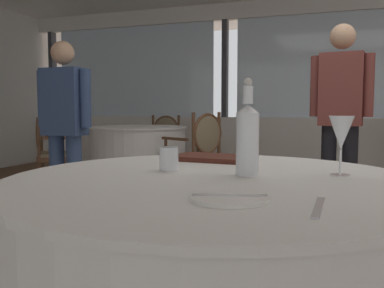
{
  "coord_description": "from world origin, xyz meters",
  "views": [
    {
      "loc": [
        0.08,
        -2.9,
        0.99
      ],
      "look_at": [
        -0.39,
        -1.57,
        0.87
      ],
      "focal_mm": 38.98,
      "sensor_mm": 36.0,
      "label": 1
    }
  ],
  "objects_px": {
    "dining_chair_1_2": "(163,140)",
    "diner_person_1": "(341,109)",
    "dining_chair_1_1": "(199,149)",
    "water_tumbler": "(169,159)",
    "side_plate": "(230,198)",
    "menu_book": "(211,158)",
    "dining_chair_1_0": "(51,149)",
    "diner_person_0": "(64,122)",
    "water_bottle": "(247,137)",
    "wine_glass": "(341,134)"
  },
  "relations": [
    {
      "from": "dining_chair_1_2",
      "to": "diner_person_1",
      "type": "distance_m",
      "value": 3.05
    },
    {
      "from": "dining_chair_1_1",
      "to": "dining_chair_1_2",
      "type": "xyz_separation_m",
      "value": [
        -1.03,
        1.45,
        -0.03
      ]
    },
    {
      "from": "water_tumbler",
      "to": "dining_chair_1_2",
      "type": "xyz_separation_m",
      "value": [
        -1.85,
        4.25,
        -0.29
      ]
    },
    {
      "from": "side_plate",
      "to": "dining_chair_1_2",
      "type": "relative_size",
      "value": 0.23
    },
    {
      "from": "dining_chair_1_2",
      "to": "dining_chair_1_1",
      "type": "bearing_deg",
      "value": 30.11
    },
    {
      "from": "menu_book",
      "to": "diner_person_1",
      "type": "bearing_deg",
      "value": 79.25
    },
    {
      "from": "water_tumbler",
      "to": "dining_chair_1_0",
      "type": "distance_m",
      "value": 3.7
    },
    {
      "from": "water_tumbler",
      "to": "diner_person_0",
      "type": "distance_m",
      "value": 2.29
    },
    {
      "from": "dining_chair_1_2",
      "to": "water_tumbler",
      "type": "bearing_deg",
      "value": 18.13
    },
    {
      "from": "diner_person_0",
      "to": "side_plate",
      "type": "bearing_deg",
      "value": -134.53
    },
    {
      "from": "side_plate",
      "to": "water_bottle",
      "type": "bearing_deg",
      "value": 95.41
    },
    {
      "from": "water_bottle",
      "to": "dining_chair_1_1",
      "type": "relative_size",
      "value": 0.34
    },
    {
      "from": "dining_chair_1_0",
      "to": "diner_person_0",
      "type": "distance_m",
      "value": 1.44
    },
    {
      "from": "side_plate",
      "to": "dining_chair_1_2",
      "type": "height_order",
      "value": "dining_chair_1_2"
    },
    {
      "from": "water_bottle",
      "to": "menu_book",
      "type": "height_order",
      "value": "water_bottle"
    },
    {
      "from": "dining_chair_1_2",
      "to": "diner_person_0",
      "type": "relative_size",
      "value": 0.57
    },
    {
      "from": "wine_glass",
      "to": "water_tumbler",
      "type": "relative_size",
      "value": 2.37
    },
    {
      "from": "menu_book",
      "to": "diner_person_0",
      "type": "height_order",
      "value": "diner_person_0"
    },
    {
      "from": "wine_glass",
      "to": "diner_person_0",
      "type": "height_order",
      "value": "diner_person_0"
    },
    {
      "from": "dining_chair_1_2",
      "to": "diner_person_1",
      "type": "height_order",
      "value": "diner_person_1"
    },
    {
      "from": "menu_book",
      "to": "dining_chair_1_0",
      "type": "bearing_deg",
      "value": 142.36
    },
    {
      "from": "water_tumbler",
      "to": "diner_person_1",
      "type": "relative_size",
      "value": 0.05
    },
    {
      "from": "menu_book",
      "to": "dining_chair_1_1",
      "type": "distance_m",
      "value": 2.62
    },
    {
      "from": "diner_person_0",
      "to": "diner_person_1",
      "type": "relative_size",
      "value": 0.91
    },
    {
      "from": "menu_book",
      "to": "dining_chair_1_0",
      "type": "distance_m",
      "value": 3.52
    },
    {
      "from": "side_plate",
      "to": "wine_glass",
      "type": "height_order",
      "value": "wine_glass"
    },
    {
      "from": "side_plate",
      "to": "diner_person_1",
      "type": "relative_size",
      "value": 0.12
    },
    {
      "from": "menu_book",
      "to": "diner_person_0",
      "type": "bearing_deg",
      "value": 146.46
    },
    {
      "from": "water_bottle",
      "to": "dining_chair_1_2",
      "type": "height_order",
      "value": "water_bottle"
    },
    {
      "from": "wine_glass",
      "to": "diner_person_1",
      "type": "bearing_deg",
      "value": 89.82
    },
    {
      "from": "dining_chair_1_0",
      "to": "dining_chair_1_2",
      "type": "xyz_separation_m",
      "value": [
        0.74,
        1.61,
        -0.0
      ]
    },
    {
      "from": "water_bottle",
      "to": "dining_chair_1_2",
      "type": "distance_m",
      "value": 4.79
    },
    {
      "from": "side_plate",
      "to": "dining_chair_1_1",
      "type": "xyz_separation_m",
      "value": [
        -1.15,
        3.2,
        -0.22
      ]
    },
    {
      "from": "wine_glass",
      "to": "menu_book",
      "type": "bearing_deg",
      "value": 153.84
    },
    {
      "from": "dining_chair_1_2",
      "to": "diner_person_0",
      "type": "bearing_deg",
      "value": -0.78
    },
    {
      "from": "water_tumbler",
      "to": "dining_chair_1_0",
      "type": "bearing_deg",
      "value": 134.47
    },
    {
      "from": "water_bottle",
      "to": "menu_book",
      "type": "distance_m",
      "value": 0.44
    },
    {
      "from": "side_plate",
      "to": "diner_person_0",
      "type": "relative_size",
      "value": 0.13
    },
    {
      "from": "wine_glass",
      "to": "diner_person_1",
      "type": "relative_size",
      "value": 0.12
    },
    {
      "from": "water_tumbler",
      "to": "diner_person_0",
      "type": "height_order",
      "value": "diner_person_0"
    },
    {
      "from": "wine_glass",
      "to": "water_tumbler",
      "type": "height_order",
      "value": "wine_glass"
    },
    {
      "from": "side_plate",
      "to": "water_tumbler",
      "type": "bearing_deg",
      "value": 129.21
    },
    {
      "from": "side_plate",
      "to": "dining_chair_1_2",
      "type": "xyz_separation_m",
      "value": [
        -2.18,
        4.65,
        -0.25
      ]
    },
    {
      "from": "dining_chair_1_1",
      "to": "side_plate",
      "type": "bearing_deg",
      "value": 134.3
    },
    {
      "from": "dining_chair_1_0",
      "to": "diner_person_0",
      "type": "xyz_separation_m",
      "value": [
        0.95,
        -1.03,
        0.36
      ]
    },
    {
      "from": "dining_chair_1_2",
      "to": "menu_book",
      "type": "bearing_deg",
      "value": 20.64
    },
    {
      "from": "water_bottle",
      "to": "dining_chair_1_1",
      "type": "xyz_separation_m",
      "value": [
        -1.11,
        2.82,
        -0.34
      ]
    },
    {
      "from": "side_plate",
      "to": "dining_chair_1_1",
      "type": "height_order",
      "value": "dining_chair_1_1"
    },
    {
      "from": "wine_glass",
      "to": "dining_chair_1_1",
      "type": "relative_size",
      "value": 0.21
    },
    {
      "from": "water_bottle",
      "to": "water_tumbler",
      "type": "xyz_separation_m",
      "value": [
        -0.29,
        0.02,
        -0.09
      ]
    }
  ]
}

